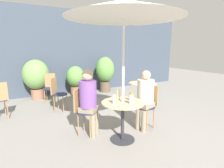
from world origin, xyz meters
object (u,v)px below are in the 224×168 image
object	(u,v)px
bistro_chair_4	(0,97)
seated_person_1	(89,97)
potted_plant_1	(75,78)
potted_plant_0	(36,76)
beer_glass_2	(114,99)
beer_glass_3	(131,100)
umbrella	(124,9)
bistro_chair_3	(57,91)
cafe_table_far	(143,90)
bistro_chair_1	(82,107)
beer_glass_1	(118,95)
bistro_chair_2	(50,85)
cafe_table_near	(123,112)
beer_glass_0	(131,96)
seated_person_0	(145,95)
potted_plant_2	(105,71)
bistro_chair_0	(149,102)

from	to	relation	value
bistro_chair_4	seated_person_1	distance (m)	2.26
potted_plant_1	potted_plant_0	bearing A→B (deg)	174.06
beer_glass_2	beer_glass_3	xyz separation A→B (m)	(0.23, -0.15, 0.00)
potted_plant_1	umbrella	bearing A→B (deg)	-92.90
bistro_chair_3	potted_plant_1	xyz separation A→B (m)	(0.91, 1.39, 0.06)
cafe_table_far	seated_person_1	xyz separation A→B (m)	(-1.84, -0.76, 0.23)
bistro_chair_1	bistro_chair_3	bearing A→B (deg)	51.20
beer_glass_2	beer_glass_1	bearing A→B (deg)	44.42
bistro_chair_2	beer_glass_2	distance (m)	3.04
cafe_table_near	beer_glass_0	bearing A→B (deg)	-2.02
seated_person_1	potted_plant_0	bearing A→B (deg)	55.84
cafe_table_near	beer_glass_2	size ratio (longest dim) A/B	4.91
cafe_table_near	bistro_chair_3	bearing A→B (deg)	109.50
cafe_table_near	umbrella	distance (m)	1.71
seated_person_0	potted_plant_2	bearing A→B (deg)	152.53
beer_glass_1	umbrella	xyz separation A→B (m)	(-0.01, -0.17, 1.43)
potted_plant_2	umbrella	bearing A→B (deg)	-111.01
cafe_table_near	bistro_chair_4	world-z (taller)	bistro_chair_4
potted_plant_1	umbrella	world-z (taller)	umbrella
beer_glass_1	potted_plant_2	world-z (taller)	potted_plant_2
cafe_table_far	potted_plant_0	size ratio (longest dim) A/B	0.59
seated_person_1	seated_person_0	bearing A→B (deg)	-60.04
potted_plant_2	bistro_chair_2	bearing A→B (deg)	-167.20
cafe_table_far	bistro_chair_4	size ratio (longest dim) A/B	0.85
bistro_chair_2	beer_glass_1	distance (m)	2.90
cafe_table_far	beer_glass_3	distance (m)	1.93
bistro_chair_3	umbrella	world-z (taller)	umbrella
beer_glass_0	potted_plant_1	size ratio (longest dim) A/B	0.15
beer_glass_3	potted_plant_0	size ratio (longest dim) A/B	0.12
cafe_table_near	cafe_table_far	size ratio (longest dim) A/B	0.99
beer_glass_2	potted_plant_2	world-z (taller)	potted_plant_2
cafe_table_far	beer_glass_3	size ratio (longest dim) A/B	4.95
beer_glass_0	bistro_chair_4	bearing A→B (deg)	135.75
beer_glass_0	potted_plant_0	world-z (taller)	potted_plant_0
bistro_chair_0	potted_plant_0	distance (m)	3.86
bistro_chair_3	beer_glass_0	size ratio (longest dim) A/B	5.57
potted_plant_1	umbrella	distance (m)	3.83
bistro_chair_3	seated_person_0	bearing A→B (deg)	-109.80
cafe_table_near	potted_plant_1	world-z (taller)	potted_plant_1
potted_plant_2	bistro_chair_4	bearing A→B (deg)	-158.15
cafe_table_far	potted_plant_0	distance (m)	3.43
seated_person_1	beer_glass_0	distance (m)	0.78
cafe_table_near	bistro_chair_4	distance (m)	2.90
bistro_chair_4	seated_person_1	xyz separation A→B (m)	(1.53, -1.65, 0.21)
seated_person_0	potted_plant_0	world-z (taller)	potted_plant_0
cafe_table_near	potted_plant_0	size ratio (longest dim) A/B	0.58
bistro_chair_3	potted_plant_2	world-z (taller)	potted_plant_2
bistro_chair_1	beer_glass_2	distance (m)	0.72
bistro_chair_3	bistro_chair_4	size ratio (longest dim) A/B	1.00
umbrella	bistro_chair_3	bearing A→B (deg)	109.50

